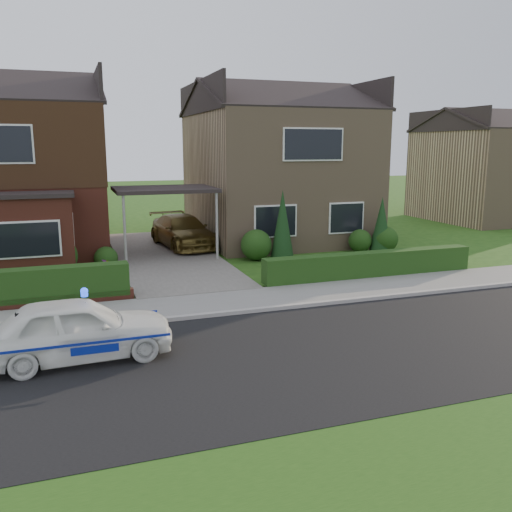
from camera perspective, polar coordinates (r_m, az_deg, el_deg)
name	(u,v)px	position (r m, az deg, el deg)	size (l,w,h in m)	color
ground	(260,359)	(11.44, 0.38, -10.80)	(120.00, 120.00, 0.00)	#214A13
road	(260,359)	(11.44, 0.38, -10.80)	(60.00, 6.00, 0.02)	black
kerb	(220,314)	(14.16, -3.78, -6.12)	(60.00, 0.16, 0.12)	#9E9993
sidewalk	(210,304)	(15.13, -4.84, -5.01)	(60.00, 2.00, 0.10)	slate
grass_verge	(397,508)	(7.49, 14.58, -24.33)	(60.00, 4.00, 0.01)	#214A13
driveway	(167,256)	(21.69, -9.39, -0.02)	(3.80, 12.00, 0.12)	#666059
house_left	(5,160)	(23.98, -24.87, 9.20)	(7.50, 9.53, 7.25)	brown
house_right	(276,161)	(25.73, 2.16, 10.00)	(7.50, 8.06, 7.25)	#977A5C
carport_link	(165,190)	(21.29, -9.60, 6.81)	(3.80, 3.00, 2.77)	black
hedge_right	(370,279)	(18.46, 11.87, -2.34)	(7.50, 0.55, 0.80)	#183812
shrub_left_mid	(58,256)	(19.62, -20.15, -0.01)	(1.32, 1.32, 1.32)	#183812
shrub_left_near	(106,258)	(19.99, -15.51, -0.22)	(0.84, 0.84, 0.84)	#183812
shrub_right_near	(256,245)	(20.85, 0.02, 1.18)	(1.20, 1.20, 1.20)	#183812
shrub_right_mid	(360,241)	(22.86, 10.89, 1.58)	(0.96, 0.96, 0.96)	#183812
shrub_right_far	(385,239)	(23.12, 13.42, 1.73)	(1.08, 1.08, 1.08)	#183812
conifer_a	(282,226)	(20.90, 2.80, 3.13)	(0.90, 0.90, 2.60)	black
conifer_b	(381,226)	(22.92, 13.06, 3.09)	(0.90, 0.90, 2.20)	black
neighbour_right	(488,176)	(35.10, 23.21, 7.76)	(6.50, 7.00, 5.20)	#977A5C
police_car	(77,330)	(11.76, -18.32, -7.36)	(3.54, 3.91, 1.47)	white
driveway_car	(183,231)	(23.30, -7.71, 2.62)	(1.85, 4.56, 1.32)	brown
potted_plant_c	(107,271)	(18.16, -15.41, -1.55)	(0.41, 0.41, 0.73)	gray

